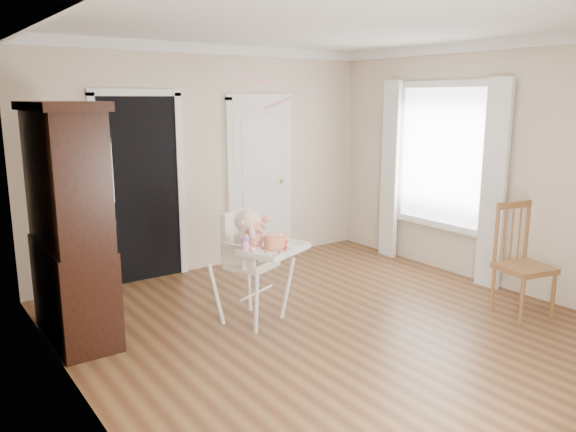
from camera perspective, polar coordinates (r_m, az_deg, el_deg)
floor at (r=5.23m, az=5.58°, el=-11.59°), size 5.00×5.00×0.00m
ceiling at (r=4.84m, az=6.26°, el=19.18°), size 5.00×5.00×0.00m
wall_back at (r=6.92m, az=-7.92°, el=5.74°), size 4.50×0.00×4.50m
wall_left at (r=3.79m, az=-20.63°, el=-0.03°), size 0.00×5.00×5.00m
wall_right at (r=6.55m, az=20.94°, el=4.72°), size 0.00×5.00×5.00m
crown_molding at (r=4.83m, az=6.25°, el=18.47°), size 4.50×5.00×0.12m
doorway at (r=6.57m, az=-14.77°, el=3.01°), size 1.06×0.05×2.22m
closet_door at (r=7.29m, az=-2.86°, el=3.58°), size 0.96×0.09×2.13m
window_right at (r=6.97m, az=15.12°, el=4.97°), size 0.13×1.84×2.30m
high_chair at (r=5.23m, az=-3.63°, el=-3.83°), size 0.84×0.93×1.08m
baby at (r=5.20m, az=-3.88°, el=-2.08°), size 0.36×0.27×0.49m
cake at (r=5.07m, az=-1.25°, el=-2.61°), size 0.27×0.27×0.13m
sippy_cup at (r=4.92m, az=-4.37°, el=-2.96°), size 0.07×0.07×0.18m
china_cabinet at (r=5.16m, az=-21.32°, el=-0.70°), size 0.54×1.22×2.06m
dining_chair at (r=5.89m, az=22.69°, el=-4.51°), size 0.54×0.54×1.09m
streamer at (r=5.21m, az=-3.85°, el=13.87°), size 0.31×0.41×0.15m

